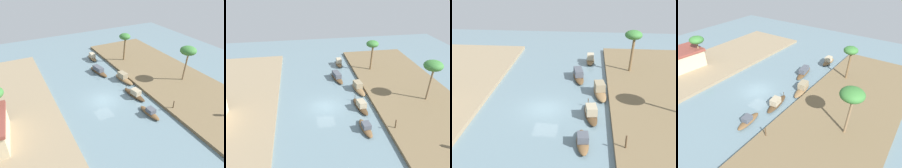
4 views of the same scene
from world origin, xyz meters
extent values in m
plane|color=slate|center=(0.00, 0.00, 0.00)|extent=(67.20, 67.20, 0.00)
cube|color=brown|center=(0.00, -12.87, 0.22)|extent=(41.47, 12.61, 0.44)
cube|color=#937F60|center=(0.00, 12.87, 0.22)|extent=(41.47, 12.61, 0.44)
ellipsoid|color=#47331E|center=(-1.10, -4.65, 0.24)|extent=(4.63, 1.74, 0.48)
cube|color=tan|center=(-1.43, -4.69, 0.89)|extent=(1.56, 1.19, 0.81)
cylinder|color=#47331E|center=(0.86, -4.36, 0.69)|extent=(0.07, 0.07, 0.51)
ellipsoid|color=brown|center=(14.81, -4.49, 0.24)|extent=(3.78, 1.21, 0.48)
cube|color=tan|center=(14.75, -4.48, 0.90)|extent=(1.40, 0.98, 0.84)
ellipsoid|color=brown|center=(-5.87, -4.02, 0.26)|extent=(3.75, 1.32, 0.52)
cube|color=#4C515B|center=(-6.04, -4.03, 0.82)|extent=(1.21, 1.01, 0.59)
ellipsoid|color=brown|center=(8.37, -3.02, 0.24)|extent=(5.13, 1.97, 0.49)
cube|color=#4C515B|center=(8.50, -3.00, 0.87)|extent=(2.45, 1.37, 0.77)
ellipsoid|color=brown|center=(3.69, -5.63, 0.27)|extent=(4.61, 1.81, 0.53)
cube|color=gray|center=(4.07, -5.58, 0.97)|extent=(1.81, 1.28, 0.88)
cylinder|color=#4C3823|center=(-6.60, -7.42, 0.99)|extent=(0.14, 0.14, 1.11)
cylinder|color=#7F6647|center=(-1.10, -14.46, 2.75)|extent=(0.27, 0.59, 4.64)
ellipsoid|color=#387533|center=(-1.10, -14.46, 5.59)|extent=(2.59, 2.59, 1.42)
cylinder|color=brown|center=(10.69, -9.76, 2.62)|extent=(0.34, 0.60, 4.37)
ellipsoid|color=#387533|center=(10.69, -9.76, 5.23)|extent=(2.17, 2.17, 1.19)
camera|label=1|loc=(-23.82, 11.07, 18.13)|focal=34.42mm
camera|label=2|loc=(-27.11, 3.02, 17.44)|focal=37.25mm
camera|label=3|loc=(-26.20, -4.33, 14.29)|focal=47.20mm
camera|label=4|loc=(-19.05, -19.46, 17.55)|focal=34.11mm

